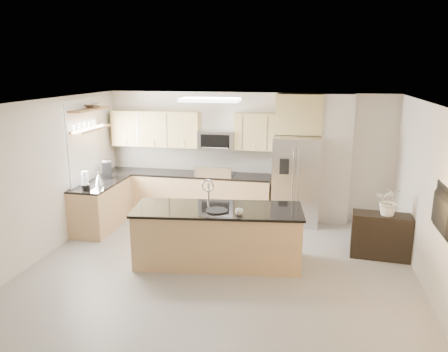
% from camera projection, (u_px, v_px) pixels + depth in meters
% --- Properties ---
extents(floor, '(6.50, 6.50, 0.00)m').
position_uv_depth(floor, '(213.00, 283.00, 6.45)').
color(floor, gray).
rests_on(floor, ground).
extents(ceiling, '(6.00, 6.50, 0.02)m').
position_uv_depth(ceiling, '(212.00, 106.00, 5.82)').
color(ceiling, silver).
rests_on(ceiling, wall_back).
extents(wall_back, '(6.00, 0.02, 2.60)m').
position_uv_depth(wall_back, '(247.00, 155.00, 9.22)').
color(wall_back, beige).
rests_on(wall_back, floor).
extents(wall_front, '(6.00, 0.02, 2.60)m').
position_uv_depth(wall_front, '(109.00, 333.00, 3.04)').
color(wall_front, beige).
rests_on(wall_front, floor).
extents(wall_left, '(0.02, 6.50, 2.60)m').
position_uv_depth(wall_left, '(23.00, 188.00, 6.71)').
color(wall_left, beige).
rests_on(wall_left, floor).
extents(wall_right, '(0.02, 6.50, 2.60)m').
position_uv_depth(wall_right, '(442.00, 213.00, 5.55)').
color(wall_right, beige).
rests_on(wall_right, floor).
extents(back_counter, '(3.55, 0.66, 1.44)m').
position_uv_depth(back_counter, '(188.00, 193.00, 9.35)').
color(back_counter, tan).
rests_on(back_counter, floor).
extents(left_counter, '(0.66, 1.50, 0.92)m').
position_uv_depth(left_counter, '(102.00, 205.00, 8.61)').
color(left_counter, tan).
rests_on(left_counter, floor).
extents(range, '(0.76, 0.64, 1.14)m').
position_uv_depth(range, '(216.00, 195.00, 9.22)').
color(range, black).
rests_on(range, floor).
extents(upper_cabinets, '(3.50, 0.33, 0.75)m').
position_uv_depth(upper_cabinets, '(185.00, 129.00, 9.19)').
color(upper_cabinets, tan).
rests_on(upper_cabinets, wall_back).
extents(microwave, '(0.76, 0.40, 0.40)m').
position_uv_depth(microwave, '(217.00, 140.00, 9.06)').
color(microwave, '#B4B4B6').
rests_on(microwave, upper_cabinets).
extents(refrigerator, '(0.92, 0.78, 1.78)m').
position_uv_depth(refrigerator, '(296.00, 180.00, 8.76)').
color(refrigerator, '#B4B4B6').
rests_on(refrigerator, floor).
extents(partition_column, '(0.60, 0.30, 2.60)m').
position_uv_depth(partition_column, '(336.00, 160.00, 8.73)').
color(partition_column, beige).
rests_on(partition_column, floor).
extents(window, '(0.04, 1.15, 1.65)m').
position_uv_depth(window, '(83.00, 145.00, 8.38)').
color(window, white).
rests_on(window, wall_left).
extents(shelf_lower, '(0.30, 1.20, 0.04)m').
position_uv_depth(shelf_lower, '(90.00, 129.00, 8.37)').
color(shelf_lower, olive).
rests_on(shelf_lower, wall_left).
extents(shelf_upper, '(0.30, 1.20, 0.04)m').
position_uv_depth(shelf_upper, '(89.00, 109.00, 8.28)').
color(shelf_upper, olive).
rests_on(shelf_upper, wall_left).
extents(ceiling_fixture, '(1.00, 0.50, 0.06)m').
position_uv_depth(ceiling_fixture, '(210.00, 100.00, 7.42)').
color(ceiling_fixture, white).
rests_on(ceiling_fixture, ceiling).
extents(island, '(2.77, 1.29, 1.35)m').
position_uv_depth(island, '(218.00, 235.00, 7.03)').
color(island, tan).
rests_on(island, floor).
extents(credenza, '(0.97, 0.46, 0.75)m').
position_uv_depth(credenza, '(381.00, 236.00, 7.25)').
color(credenza, black).
rests_on(credenza, floor).
extents(cup, '(0.15, 0.15, 0.10)m').
position_uv_depth(cup, '(239.00, 212.00, 6.60)').
color(cup, white).
rests_on(cup, island).
extents(platter, '(0.36, 0.36, 0.02)m').
position_uv_depth(platter, '(217.00, 210.00, 6.78)').
color(platter, black).
rests_on(platter, island).
extents(blender, '(0.15, 0.15, 0.35)m').
position_uv_depth(blender, '(85.00, 182.00, 7.94)').
color(blender, black).
rests_on(blender, left_counter).
extents(kettle, '(0.19, 0.19, 0.24)m').
position_uv_depth(kettle, '(99.00, 179.00, 8.33)').
color(kettle, '#B4B4B6').
rests_on(kettle, left_counter).
extents(coffee_maker, '(0.26, 0.28, 0.34)m').
position_uv_depth(coffee_maker, '(107.00, 170.00, 8.80)').
color(coffee_maker, black).
rests_on(coffee_maker, left_counter).
extents(bowl, '(0.45, 0.45, 0.10)m').
position_uv_depth(bowl, '(93.00, 105.00, 8.42)').
color(bowl, '#B4B4B6').
rests_on(bowl, shelf_upper).
extents(flower_vase, '(0.83, 0.78, 0.73)m').
position_uv_depth(flower_vase, '(390.00, 194.00, 7.02)').
color(flower_vase, white).
rests_on(flower_vase, credenza).
extents(television, '(0.14, 1.08, 0.62)m').
position_uv_depth(television, '(439.00, 213.00, 5.37)').
color(television, black).
rests_on(television, wall_right).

